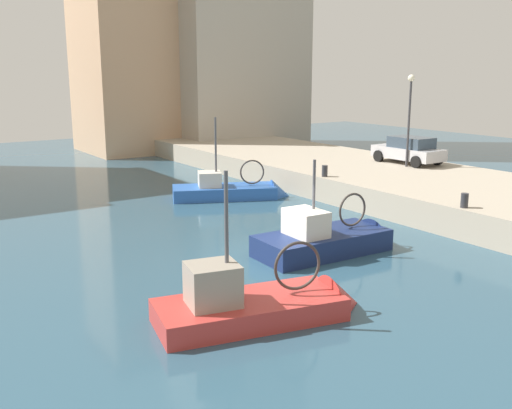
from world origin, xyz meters
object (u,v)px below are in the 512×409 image
(fishing_boat_red, at_px, (264,313))
(fishing_boat_blue, at_px, (233,196))
(quay_streetlamp, at_px, (410,105))
(mooring_bollard_south, at_px, (464,200))
(parked_car_silver, at_px, (409,150))
(fishing_boat_navy, at_px, (330,248))
(mooring_bollard_mid, at_px, (325,171))

(fishing_boat_red, bearing_deg, fishing_boat_blue, 61.35)
(fishing_boat_blue, distance_m, quay_streetlamp, 10.50)
(mooring_bollard_south, relative_size, quay_streetlamp, 0.11)
(fishing_boat_red, height_order, parked_car_silver, fishing_boat_red)
(fishing_boat_navy, height_order, mooring_bollard_mid, fishing_boat_navy)
(fishing_boat_blue, height_order, fishing_boat_navy, fishing_boat_blue)
(mooring_bollard_mid, height_order, quay_streetlamp, quay_streetlamp)
(mooring_bollard_south, relative_size, mooring_bollard_mid, 1.00)
(mooring_bollard_south, distance_m, mooring_bollard_mid, 8.00)
(fishing_boat_blue, distance_m, parked_car_silver, 10.41)
(mooring_bollard_south, xyz_separation_m, quay_streetlamp, (5.65, 7.89, 2.98))
(mooring_bollard_south, xyz_separation_m, mooring_bollard_mid, (0.00, 8.00, 0.00))
(fishing_boat_navy, height_order, parked_car_silver, fishing_boat_navy)
(fishing_boat_navy, xyz_separation_m, parked_car_silver, (11.80, 7.07, 1.83))
(fishing_boat_blue, height_order, parked_car_silver, fishing_boat_blue)
(fishing_boat_blue, distance_m, mooring_bollard_mid, 4.76)
(mooring_bollard_mid, bearing_deg, parked_car_silver, 5.18)
(fishing_boat_red, bearing_deg, mooring_bollard_mid, 43.39)
(fishing_boat_navy, bearing_deg, fishing_boat_red, -146.95)
(quay_streetlamp, bearing_deg, fishing_boat_navy, -149.66)
(mooring_bollard_south, bearing_deg, mooring_bollard_mid, 90.00)
(fishing_boat_red, xyz_separation_m, quay_streetlamp, (16.07, 9.74, 4.32))
(fishing_boat_red, relative_size, quay_streetlamp, 1.20)
(fishing_boat_blue, bearing_deg, quay_streetlamp, -19.37)
(mooring_bollard_mid, bearing_deg, fishing_boat_navy, -128.92)
(fishing_boat_blue, distance_m, fishing_boat_navy, 9.72)
(mooring_bollard_south, bearing_deg, quay_streetlamp, 54.41)
(parked_car_silver, height_order, quay_streetlamp, quay_streetlamp)
(fishing_boat_red, distance_m, fishing_boat_navy, 6.20)
(fishing_boat_navy, relative_size, mooring_bollard_mid, 10.17)
(fishing_boat_navy, height_order, mooring_bollard_south, fishing_boat_navy)
(mooring_bollard_south, distance_m, quay_streetlamp, 10.16)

